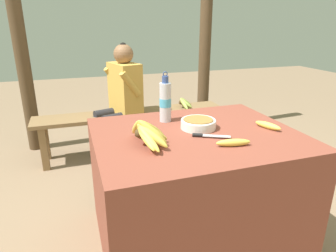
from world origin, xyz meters
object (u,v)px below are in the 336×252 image
(loose_banana_side, at_px, (268,125))
(wooden_bench, at_px, (132,118))
(water_bottle, at_px, (165,101))
(knife, at_px, (206,136))
(seated_vendor, at_px, (121,94))
(banana_bunch_green, at_px, (184,102))
(serving_bowl, at_px, (198,123))
(support_post_far, at_px, (206,26))
(loose_banana_front, at_px, (233,143))
(banana_bunch_ripe, at_px, (147,132))
(support_post_near, at_px, (17,28))

(loose_banana_side, distance_m, wooden_bench, 1.56)
(water_bottle, distance_m, loose_banana_side, 0.62)
(knife, xyz_separation_m, seated_vendor, (-0.22, 1.40, -0.07))
(banana_bunch_green, bearing_deg, serving_bowl, -107.68)
(wooden_bench, height_order, support_post_far, support_post_far)
(seated_vendor, bearing_deg, loose_banana_front, 83.57)
(banana_bunch_ripe, xyz_separation_m, seated_vendor, (0.10, 1.40, -0.13))
(loose_banana_front, relative_size, support_post_near, 0.07)
(serving_bowl, distance_m, seated_vendor, 1.28)
(seated_vendor, relative_size, support_post_near, 0.45)
(loose_banana_front, relative_size, seated_vendor, 0.16)
(loose_banana_side, height_order, banana_bunch_green, loose_banana_side)
(loose_banana_front, bearing_deg, banana_bunch_ripe, 159.26)
(knife, xyz_separation_m, wooden_bench, (-0.11, 1.45, -0.34))
(loose_banana_front, bearing_deg, wooden_bench, 96.82)
(banana_bunch_ripe, relative_size, knife, 1.71)
(loose_banana_front, xyz_separation_m, loose_banana_side, (0.32, 0.17, 0.00))
(seated_vendor, bearing_deg, support_post_far, -172.91)
(knife, height_order, support_post_far, support_post_far)
(water_bottle, distance_m, loose_banana_front, 0.54)
(wooden_bench, bearing_deg, support_post_far, 24.63)
(seated_vendor, distance_m, support_post_far, 1.33)
(support_post_near, bearing_deg, serving_bowl, -57.72)
(water_bottle, height_order, support_post_near, support_post_near)
(serving_bowl, distance_m, support_post_far, 2.00)
(loose_banana_front, bearing_deg, support_post_far, 69.13)
(loose_banana_front, xyz_separation_m, knife, (-0.08, 0.15, -0.01))
(banana_bunch_green, bearing_deg, water_bottle, -116.57)
(banana_bunch_ripe, relative_size, wooden_bench, 0.18)
(water_bottle, bearing_deg, loose_banana_side, -31.23)
(support_post_near, bearing_deg, support_post_far, 0.00)
(loose_banana_front, height_order, support_post_near, support_post_near)
(serving_bowl, height_order, support_post_near, support_post_near)
(loose_banana_front, bearing_deg, seated_vendor, 100.94)
(water_bottle, xyz_separation_m, loose_banana_front, (0.20, -0.48, -0.11))
(loose_banana_side, relative_size, support_post_near, 0.07)
(water_bottle, height_order, banana_bunch_green, water_bottle)
(wooden_bench, bearing_deg, support_post_near, 155.37)
(banana_bunch_ripe, distance_m, seated_vendor, 1.41)
(banana_bunch_ripe, height_order, knife, banana_bunch_ripe)
(banana_bunch_ripe, height_order, water_bottle, water_bottle)
(loose_banana_side, xyz_separation_m, wooden_bench, (-0.51, 1.44, -0.35))
(loose_banana_side, bearing_deg, banana_bunch_green, 88.72)
(support_post_near, relative_size, support_post_far, 1.00)
(wooden_bench, relative_size, support_post_far, 0.76)
(seated_vendor, bearing_deg, banana_bunch_ripe, 68.44)
(banana_bunch_ripe, height_order, loose_banana_front, banana_bunch_ripe)
(wooden_bench, relative_size, seated_vendor, 1.70)
(seated_vendor, distance_m, banana_bunch_green, 0.67)
(wooden_bench, bearing_deg, banana_bunch_ripe, -98.32)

